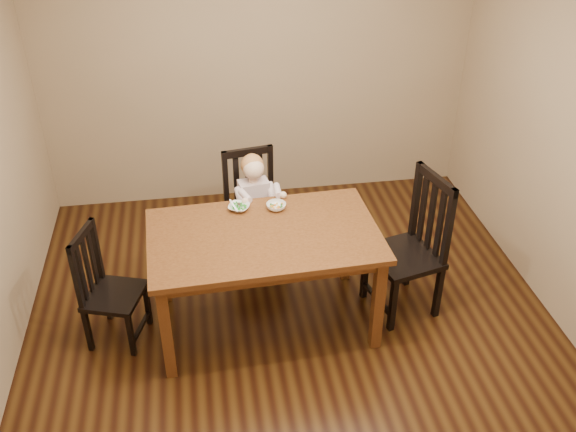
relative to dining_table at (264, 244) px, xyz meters
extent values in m
cube|color=#3E240D|center=(0.20, -0.04, -0.72)|extent=(4.00, 4.00, 0.01)
cube|color=#9B8162|center=(0.20, 1.96, 0.63)|extent=(4.00, 0.01, 2.70)
cube|color=#9B8162|center=(0.20, -2.04, 0.63)|extent=(4.00, 0.01, 2.70)
cube|color=#482610|center=(0.00, 0.00, 0.07)|extent=(1.66, 1.04, 0.04)
cube|color=#482610|center=(0.00, 0.00, 0.01)|extent=(1.53, 0.91, 0.09)
cube|color=#482610|center=(-0.72, -0.44, -0.33)|extent=(0.08, 0.08, 0.77)
cube|color=#482610|center=(0.75, -0.38, -0.33)|extent=(0.08, 0.08, 0.77)
cube|color=#482610|center=(-0.75, 0.38, -0.33)|extent=(0.08, 0.08, 0.77)
cube|color=#482610|center=(0.72, 0.44, -0.33)|extent=(0.08, 0.08, 0.77)
cube|color=black|center=(0.01, 0.73, -0.28)|extent=(0.50, 0.49, 0.04)
cube|color=black|center=(0.17, 0.94, -0.51)|extent=(0.05, 0.05, 0.41)
cube|color=black|center=(-0.21, 0.88, -0.51)|extent=(0.05, 0.05, 0.41)
cube|color=black|center=(0.23, 0.58, -0.51)|extent=(0.05, 0.05, 0.41)
cube|color=black|center=(-0.15, 0.52, -0.51)|extent=(0.05, 0.05, 0.41)
cube|color=black|center=(0.17, 0.94, 0.02)|extent=(0.05, 0.05, 0.57)
cube|color=black|center=(-0.21, 0.88, 0.02)|extent=(0.05, 0.05, 0.57)
cube|color=black|center=(-0.02, 0.91, 0.28)|extent=(0.42, 0.10, 0.06)
cube|color=black|center=(0.08, 0.92, -0.01)|extent=(0.05, 0.03, 0.49)
cube|color=black|center=(-0.02, 0.91, -0.01)|extent=(0.05, 0.03, 0.49)
cube|color=black|center=(-0.12, 0.89, -0.01)|extent=(0.05, 0.03, 0.49)
cube|color=black|center=(-1.09, 0.00, -0.33)|extent=(0.48, 0.49, 0.04)
cube|color=black|center=(-1.19, 0.21, -0.53)|extent=(0.05, 0.05, 0.37)
cube|color=black|center=(-1.29, -0.11, -0.53)|extent=(0.05, 0.05, 0.37)
cube|color=black|center=(-0.88, 0.11, -0.53)|extent=(0.05, 0.05, 0.37)
cube|color=black|center=(-0.99, -0.21, -0.53)|extent=(0.05, 0.05, 0.37)
cube|color=black|center=(-1.19, 0.21, -0.06)|extent=(0.05, 0.05, 0.51)
cube|color=black|center=(-1.29, -0.11, -0.06)|extent=(0.05, 0.05, 0.51)
cube|color=black|center=(-1.24, 0.05, 0.17)|extent=(0.15, 0.37, 0.05)
cube|color=black|center=(-1.21, 0.14, -0.08)|extent=(0.03, 0.04, 0.44)
cube|color=black|center=(-1.24, 0.05, -0.08)|extent=(0.03, 0.04, 0.44)
cube|color=black|center=(-1.27, -0.03, -0.08)|extent=(0.03, 0.04, 0.44)
cube|color=black|center=(1.06, 0.02, -0.24)|extent=(0.57, 0.59, 0.04)
cube|color=black|center=(1.30, -0.14, -0.49)|extent=(0.05, 0.05, 0.45)
cube|color=black|center=(1.20, 0.27, -0.49)|extent=(0.05, 0.05, 0.45)
cube|color=black|center=(0.92, -0.24, -0.49)|extent=(0.05, 0.05, 0.45)
cube|color=black|center=(0.81, 0.17, -0.49)|extent=(0.05, 0.05, 0.45)
cube|color=black|center=(1.30, -0.14, 0.10)|extent=(0.05, 0.05, 0.63)
cube|color=black|center=(1.20, 0.27, 0.10)|extent=(0.05, 0.05, 0.63)
cube|color=black|center=(1.25, 0.07, 0.38)|extent=(0.15, 0.46, 0.07)
cube|color=black|center=(1.28, -0.04, 0.07)|extent=(0.03, 0.05, 0.54)
cube|color=black|center=(1.25, 0.07, 0.07)|extent=(0.03, 0.05, 0.54)
cube|color=black|center=(1.22, 0.17, 0.07)|extent=(0.03, 0.05, 0.54)
imported|color=white|center=(-0.14, 0.34, 0.11)|extent=(0.20, 0.20, 0.04)
imported|color=white|center=(0.13, 0.31, 0.12)|extent=(0.15, 0.15, 0.05)
cube|color=silver|center=(-0.18, 0.32, 0.14)|extent=(0.06, 0.12, 0.05)
cube|color=silver|center=(-0.18, 0.32, 0.13)|extent=(0.04, 0.04, 0.01)
camera|label=1|loc=(-0.40, -3.69, 2.62)|focal=40.00mm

